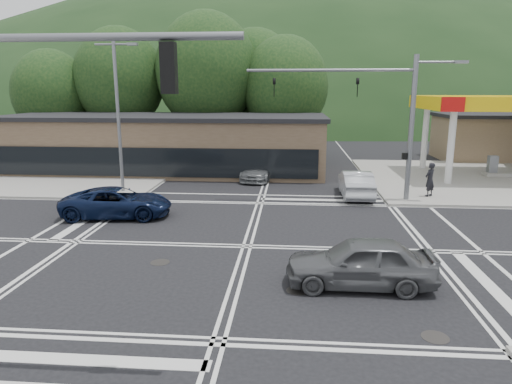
# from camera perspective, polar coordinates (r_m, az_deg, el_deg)

# --- Properties ---
(ground) EXTENTS (120.00, 120.00, 0.00)m
(ground) POSITION_cam_1_polar(r_m,az_deg,el_deg) (18.54, -1.15, -6.81)
(ground) COLOR black
(ground) RESTS_ON ground
(sidewalk_ne) EXTENTS (16.00, 16.00, 0.15)m
(sidewalk_ne) POSITION_cam_1_polar(r_m,az_deg,el_deg) (35.51, 26.43, 1.44)
(sidewalk_ne) COLOR gray
(sidewalk_ne) RESTS_ON ground
(sidewalk_nw) EXTENTS (16.00, 16.00, 0.15)m
(sidewalk_nw) POSITION_cam_1_polar(r_m,az_deg,el_deg) (36.98, -22.44, 2.21)
(sidewalk_nw) COLOR gray
(sidewalk_nw) RESTS_ON ground
(convenience_store) EXTENTS (10.00, 6.00, 3.80)m
(convenience_store) POSITION_cam_1_polar(r_m,az_deg,el_deg) (46.33, 27.94, 5.92)
(convenience_store) COLOR #846B4F
(convenience_store) RESTS_ON ground
(commercial_row) EXTENTS (24.00, 8.00, 4.00)m
(commercial_row) POSITION_cam_1_polar(r_m,az_deg,el_deg) (35.99, -11.22, 5.77)
(commercial_row) COLOR brown
(commercial_row) RESTS_ON ground
(hill_north) EXTENTS (252.00, 126.00, 140.00)m
(hill_north) POSITION_cam_1_polar(r_m,az_deg,el_deg) (107.57, 3.74, 9.37)
(hill_north) COLOR #1B3317
(hill_north) RESTS_ON ground
(tree_n_a) EXTENTS (8.00, 8.00, 11.75)m
(tree_n_a) POSITION_cam_1_polar(r_m,az_deg,el_deg) (44.30, -16.69, 13.41)
(tree_n_a) COLOR #382619
(tree_n_a) RESTS_ON ground
(tree_n_b) EXTENTS (9.00, 9.00, 12.98)m
(tree_n_b) POSITION_cam_1_polar(r_m,az_deg,el_deg) (42.14, -6.21, 14.80)
(tree_n_b) COLOR #382619
(tree_n_b) RESTS_ON ground
(tree_n_c) EXTENTS (7.60, 7.60, 10.87)m
(tree_n_c) POSITION_cam_1_polar(r_m,az_deg,el_deg) (41.39, 3.66, 13.09)
(tree_n_c) COLOR #382619
(tree_n_c) RESTS_ON ground
(tree_n_d) EXTENTS (6.80, 6.80, 9.76)m
(tree_n_d) POSITION_cam_1_polar(r_m,az_deg,el_deg) (45.88, -24.18, 11.17)
(tree_n_d) COLOR #382619
(tree_n_d) RESTS_ON ground
(tree_n_e) EXTENTS (8.40, 8.40, 11.98)m
(tree_n_e) POSITION_cam_1_polar(r_m,az_deg,el_deg) (45.55, -0.12, 13.89)
(tree_n_e) COLOR #382619
(tree_n_e) RESTS_ON ground
(streetlight_nw) EXTENTS (2.50, 0.25, 9.00)m
(streetlight_nw) POSITION_cam_1_polar(r_m,az_deg,el_deg) (28.32, -16.78, 9.86)
(streetlight_nw) COLOR slate
(streetlight_nw) RESTS_ON ground
(signal_mast_ne) EXTENTS (11.65, 0.30, 8.00)m
(signal_mast_ne) POSITION_cam_1_polar(r_m,az_deg,el_deg) (26.12, 16.28, 9.75)
(signal_mast_ne) COLOR slate
(signal_mast_ne) RESTS_ON ground
(car_blue_west) EXTENTS (5.54, 3.03, 1.47)m
(car_blue_west) POSITION_cam_1_polar(r_m,az_deg,el_deg) (23.56, -16.98, -1.25)
(car_blue_west) COLOR black
(car_blue_west) RESTS_ON ground
(car_grey_center) EXTENTS (4.72, 1.91, 1.61)m
(car_grey_center) POSITION_cam_1_polar(r_m,az_deg,el_deg) (15.07, 12.89, -8.57)
(car_grey_center) COLOR #545659
(car_grey_center) RESTS_ON ground
(car_queue_a) EXTENTS (1.67, 4.78, 1.57)m
(car_queue_a) POSITION_cam_1_polar(r_m,az_deg,el_deg) (27.40, 12.35, 1.03)
(car_queue_a) COLOR #B3B7BB
(car_queue_a) RESTS_ON ground
(car_queue_b) EXTENTS (1.95, 4.55, 1.53)m
(car_queue_b) POSITION_cam_1_polar(r_m,az_deg,el_deg) (37.67, 3.42, 4.40)
(car_queue_b) COLOR silver
(car_queue_b) RESTS_ON ground
(car_northbound) EXTENTS (2.73, 5.03, 1.38)m
(car_northbound) POSITION_cam_1_polar(r_m,az_deg,el_deg) (31.99, 0.49, 2.80)
(car_northbound) COLOR slate
(car_northbound) RESTS_ON ground
(pedestrian) EXTENTS (0.84, 0.83, 1.96)m
(pedestrian) POSITION_cam_1_polar(r_m,az_deg,el_deg) (28.08, 20.90, 1.48)
(pedestrian) COLOR black
(pedestrian) RESTS_ON sidewalk_ne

